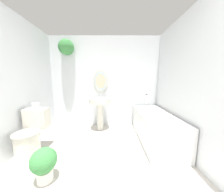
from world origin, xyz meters
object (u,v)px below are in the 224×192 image
Objects in this scene: pedestal_sink at (100,106)px; toilet_paper_roll at (36,106)px; shampoo_bottle at (147,99)px; toilet at (32,135)px; potted_plant at (45,162)px; bathtub at (155,126)px.

toilet_paper_roll is at bearing -143.90° from pedestal_sink.
shampoo_bottle reaches higher than toilet_paper_roll.
toilet reaches higher than potted_plant.
pedestal_sink is at bearing -172.66° from shampoo_bottle.
toilet is 1.47m from pedestal_sink.
toilet_paper_roll is at bearing 90.00° from toilet.
toilet reaches higher than bathtub.
shampoo_bottle is 2.16× the size of toilet_paper_roll.
pedestal_sink is 1.23m from shampoo_bottle.
pedestal_sink reaches higher than potted_plant.
pedestal_sink is 1.34m from toilet_paper_roll.
bathtub is (2.28, 0.46, -0.03)m from toilet.
shampoo_bottle is at bearing 89.90° from bathtub.
pedestal_sink reaches higher than toilet_paper_roll.
toilet_paper_roll is (-2.28, -0.28, 0.50)m from bathtub.
toilet_paper_roll is (-0.54, 0.72, 0.55)m from potted_plant.
bathtub is 2.01m from potted_plant.
bathtub is at bearing 11.46° from toilet.
bathtub is 3.51× the size of potted_plant.
bathtub is at bearing -22.82° from pedestal_sink.
toilet is at bearing -168.54° from bathtub.
potted_plant is (-1.74, -1.66, -0.52)m from shampoo_bottle.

